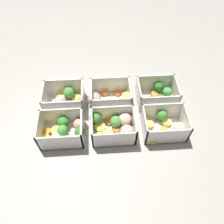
# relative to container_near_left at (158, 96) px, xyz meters

# --- Properties ---
(ground_plane) EXTENTS (4.00, 4.00, 0.00)m
(ground_plane) POSITION_rel_container_near_left_xyz_m (0.17, 0.06, -0.03)
(ground_plane) COLOR gray
(container_near_left) EXTENTS (0.15, 0.12, 0.08)m
(container_near_left) POSITION_rel_container_near_left_xyz_m (0.00, 0.00, 0.00)
(container_near_left) COLOR silver
(container_near_left) RESTS_ON ground_plane
(container_near_center) EXTENTS (0.17, 0.13, 0.08)m
(container_near_center) POSITION_rel_container_near_left_xyz_m (0.18, 0.01, -0.00)
(container_near_center) COLOR silver
(container_near_center) RESTS_ON ground_plane
(container_near_right) EXTENTS (0.14, 0.11, 0.08)m
(container_near_right) POSITION_rel_container_near_left_xyz_m (0.34, -0.00, -0.00)
(container_near_right) COLOR silver
(container_near_right) RESTS_ON ground_plane
(container_far_left) EXTENTS (0.14, 0.12, 0.08)m
(container_far_left) POSITION_rel_container_near_left_xyz_m (-0.00, 0.12, -0.00)
(container_far_left) COLOR silver
(container_far_left) RESTS_ON ground_plane
(container_far_center) EXTENTS (0.15, 0.12, 0.08)m
(container_far_center) POSITION_rel_container_near_left_xyz_m (0.17, 0.12, -0.00)
(container_far_center) COLOR silver
(container_far_center) RESTS_ON ground_plane
(container_far_right) EXTENTS (0.16, 0.11, 0.08)m
(container_far_right) POSITION_rel_container_near_left_xyz_m (0.33, 0.13, -0.00)
(container_far_right) COLOR silver
(container_far_right) RESTS_ON ground_plane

